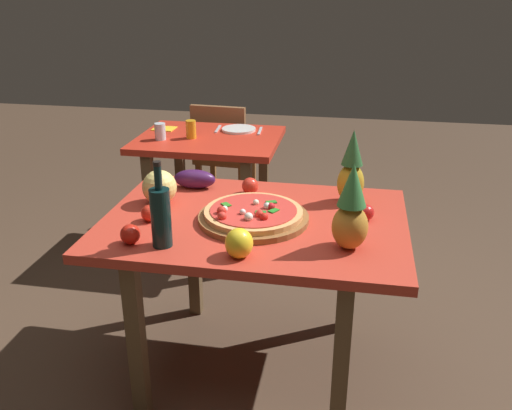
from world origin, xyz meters
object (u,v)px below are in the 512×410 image
at_px(fork_utensil, 218,129).
at_px(tomato_at_corner, 366,212).
at_px(tomato_near_board, 250,186).
at_px(melon, 160,187).
at_px(drinking_glass_juice, 191,129).
at_px(pineapple_right, 351,211).
at_px(background_table, 209,157).
at_px(eggplant, 195,179).
at_px(bell_pepper, 239,243).
at_px(drinking_glass_water, 160,131).
at_px(pizza_board, 254,218).
at_px(wine_bottle, 161,215).
at_px(dinner_plate, 239,129).
at_px(knife_utensil, 260,131).
at_px(pineapple_left, 351,170).
at_px(napkin_folded, 164,129).
at_px(display_table, 255,238).
at_px(tomato_by_bottle, 150,213).
at_px(pizza, 253,212).
at_px(dining_chair, 223,152).
at_px(tomato_beside_pepper, 130,234).

bearing_deg(fork_utensil, tomato_at_corner, -58.19).
bearing_deg(tomato_near_board, melon, -153.29).
bearing_deg(drinking_glass_juice, tomato_at_corner, -45.09).
distance_m(melon, tomato_near_board, 0.42).
height_order(pineapple_right, drinking_glass_juice, pineapple_right).
distance_m(background_table, eggplant, 0.92).
bearing_deg(bell_pepper, drinking_glass_water, 119.42).
distance_m(pizza_board, tomato_at_corner, 0.46).
distance_m(pizza_board, wine_bottle, 0.42).
distance_m(dinner_plate, knife_utensil, 0.14).
relative_size(pizza_board, pineapple_left, 1.38).
height_order(pizza_board, pineapple_right, pineapple_right).
relative_size(background_table, tomato_near_board, 11.43).
distance_m(drinking_glass_juice, napkin_folded, 0.30).
distance_m(pineapple_left, napkin_folded, 1.63).
bearing_deg(background_table, eggplant, -79.19).
relative_size(pineapple_left, tomato_near_board, 4.29).
xyz_separation_m(display_table, dinner_plate, (-0.36, 1.37, 0.10)).
distance_m(pineapple_right, melon, 0.89).
height_order(wine_bottle, tomato_by_bottle, wine_bottle).
bearing_deg(background_table, pizza, -67.05).
distance_m(display_table, background_table, 1.29).
xyz_separation_m(background_table, dining_chair, (-0.05, 0.58, -0.15)).
relative_size(pineapple_left, tomato_by_bottle, 4.75).
relative_size(tomato_by_bottle, dinner_plate, 0.32).
relative_size(tomato_by_bottle, knife_utensil, 0.39).
bearing_deg(eggplant, wine_bottle, -85.16).
bearing_deg(tomato_beside_pepper, drinking_glass_water, 105.01).
height_order(pineapple_left, fork_utensil, pineapple_left).
distance_m(melon, eggplant, 0.24).
bearing_deg(knife_utensil, melon, -104.34).
bearing_deg(tomato_by_bottle, tomato_beside_pepper, -89.25).
height_order(background_table, pineapple_right, pineapple_right).
bearing_deg(dining_chair, drinking_glass_juice, 89.79).
bearing_deg(tomato_at_corner, eggplant, 163.65).
height_order(display_table, tomato_at_corner, tomato_at_corner).
relative_size(pizza, bell_pepper, 3.61).
bearing_deg(tomato_at_corner, fork_utensil, 126.26).
relative_size(melon, eggplant, 0.76).
xyz_separation_m(melon, dinner_plate, (0.08, 1.28, -0.07)).
xyz_separation_m(dining_chair, pizza_board, (0.57, -1.79, 0.29)).
distance_m(pizza, drinking_glass_juice, 1.32).
xyz_separation_m(dining_chair, pineapple_left, (0.95, -1.50, 0.43)).
bearing_deg(wine_bottle, drinking_glass_juice, 102.42).
distance_m(melon, drinking_glass_juice, 1.06).
bearing_deg(background_table, tomato_near_board, -64.10).
distance_m(bell_pepper, drinking_glass_water, 1.62).
relative_size(drinking_glass_juice, fork_utensil, 0.62).
height_order(display_table, background_table, same).
bearing_deg(drinking_glass_water, tomato_by_bottle, -72.58).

